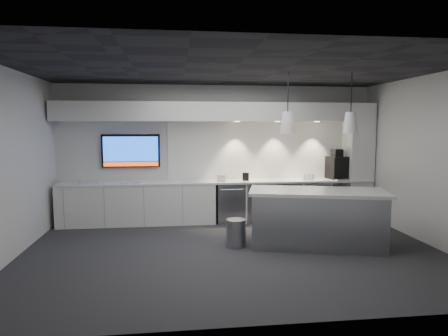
{
  "coord_description": "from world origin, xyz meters",
  "views": [
    {
      "loc": [
        -0.96,
        -6.43,
        2.09
      ],
      "look_at": [
        -0.02,
        1.1,
        1.3
      ],
      "focal_mm": 32.0,
      "sensor_mm": 36.0,
      "label": 1
    }
  ],
  "objects": [
    {
      "name": "coffee_machine",
      "position": [
        2.7,
        2.2,
        1.18
      ],
      "size": [
        0.43,
        0.58,
        0.68
      ],
      "rotation": [
        0.0,
        0.0,
        0.15
      ],
      "color": "black",
      "rests_on": "back_counter"
    },
    {
      "name": "floor",
      "position": [
        0.0,
        0.0,
        0.0
      ],
      "size": [
        7.0,
        7.0,
        0.0
      ],
      "primitive_type": "plane",
      "color": "#2B2B2D",
      "rests_on": "ground"
    },
    {
      "name": "ceiling",
      "position": [
        0.0,
        0.0,
        3.0
      ],
      "size": [
        7.0,
        7.0,
        0.0
      ],
      "primitive_type": "plane",
      "rotation": [
        3.14,
        0.0,
        0.0
      ],
      "color": "black",
      "rests_on": "wall_back"
    },
    {
      "name": "fridge_unit_d",
      "position": [
        2.14,
        2.17,
        0.42
      ],
      "size": [
        0.6,
        0.61,
        0.85
      ],
      "primitive_type": "cube",
      "color": "gray",
      "rests_on": "floor"
    },
    {
      "name": "fridge_unit_b",
      "position": [
        0.88,
        2.17,
        0.42
      ],
      "size": [
        0.6,
        0.61,
        0.85
      ],
      "primitive_type": "cube",
      "color": "gray",
      "rests_on": "floor"
    },
    {
      "name": "pendant_left",
      "position": [
        0.94,
        0.14,
        2.15
      ],
      "size": [
        0.26,
        0.26,
        1.07
      ],
      "color": "white",
      "rests_on": "ceiling"
    },
    {
      "name": "cup_cluster",
      "position": [
        1.99,
        2.12,
        0.97
      ],
      "size": [
        0.26,
        0.16,
        0.14
      ],
      "primitive_type": null,
      "color": "white",
      "rests_on": "back_counter"
    },
    {
      "name": "wall_tv",
      "position": [
        -1.9,
        2.45,
        1.56
      ],
      "size": [
        1.25,
        0.07,
        0.72
      ],
      "color": "black",
      "rests_on": "wall_back"
    },
    {
      "name": "sign_white",
      "position": [
        0.04,
        2.05,
        0.97
      ],
      "size": [
        0.18,
        0.04,
        0.14
      ],
      "primitive_type": "cube",
      "rotation": [
        0.0,
        0.0,
        -0.08
      ],
      "color": "silver",
      "rests_on": "back_counter"
    },
    {
      "name": "sign_black",
      "position": [
        0.59,
        2.12,
        0.99
      ],
      "size": [
        0.14,
        0.06,
        0.18
      ],
      "primitive_type": "cube",
      "rotation": [
        0.0,
        0.0,
        -0.32
      ],
      "color": "black",
      "rests_on": "back_counter"
    },
    {
      "name": "tray_c",
      "position": [
        -2.02,
        2.15,
        0.91
      ],
      "size": [
        0.18,
        0.18,
        0.02
      ],
      "primitive_type": "cube",
      "rotation": [
        0.0,
        0.0,
        0.14
      ],
      "color": "#BDBDBD",
      "rests_on": "back_counter"
    },
    {
      "name": "fridge_unit_c",
      "position": [
        1.51,
        2.17,
        0.42
      ],
      "size": [
        0.6,
        0.61,
        0.85
      ],
      "primitive_type": "cube",
      "color": "gray",
      "rests_on": "floor"
    },
    {
      "name": "wall_back",
      "position": [
        0.0,
        2.5,
        1.5
      ],
      "size": [
        7.0,
        0.0,
        7.0
      ],
      "primitive_type": "plane",
      "rotation": [
        1.57,
        0.0,
        0.0
      ],
      "color": "silver",
      "rests_on": "floor"
    },
    {
      "name": "wall_front",
      "position": [
        0.0,
        -2.5,
        1.5
      ],
      "size": [
        7.0,
        0.0,
        7.0
      ],
      "primitive_type": "plane",
      "rotation": [
        -1.57,
        0.0,
        0.0
      ],
      "color": "silver",
      "rests_on": "floor"
    },
    {
      "name": "tray_d",
      "position": [
        -1.75,
        2.13,
        0.91
      ],
      "size": [
        0.17,
        0.17,
        0.02
      ],
      "primitive_type": "cube",
      "rotation": [
        0.0,
        0.0,
        -0.08
      ],
      "color": "#BDBDBD",
      "rests_on": "back_counter"
    },
    {
      "name": "wall_left",
      "position": [
        -3.5,
        0.0,
        1.5
      ],
      "size": [
        0.0,
        7.0,
        7.0
      ],
      "primitive_type": "plane",
      "rotation": [
        1.57,
        0.0,
        1.57
      ],
      "color": "silver",
      "rests_on": "floor"
    },
    {
      "name": "tray_b",
      "position": [
        -2.51,
        2.13,
        0.91
      ],
      "size": [
        0.19,
        0.19,
        0.02
      ],
      "primitive_type": "cube",
      "rotation": [
        0.0,
        0.0,
        0.23
      ],
      "color": "#BDBDBD",
      "rests_on": "back_counter"
    },
    {
      "name": "back_counter",
      "position": [
        0.0,
        2.17,
        0.88
      ],
      "size": [
        6.8,
        0.65,
        0.04
      ],
      "primitive_type": "cube",
      "color": "silver",
      "rests_on": "left_base_cabinets"
    },
    {
      "name": "backsplash",
      "position": [
        1.2,
        2.48,
        1.55
      ],
      "size": [
        4.6,
        0.03,
        1.3
      ],
      "primitive_type": "cube",
      "color": "white",
      "rests_on": "wall_back"
    },
    {
      "name": "fridge_unit_a",
      "position": [
        0.25,
        2.17,
        0.42
      ],
      "size": [
        0.6,
        0.61,
        0.85
      ],
      "primitive_type": "cube",
      "color": "gray",
      "rests_on": "floor"
    },
    {
      "name": "bin",
      "position": [
        0.09,
        0.29,
        0.24
      ],
      "size": [
        0.43,
        0.43,
        0.48
      ],
      "primitive_type": "cylinder",
      "rotation": [
        0.0,
        0.0,
        0.29
      ],
      "color": "gray",
      "rests_on": "floor"
    },
    {
      "name": "island",
      "position": [
        1.5,
        0.14,
        0.5
      ],
      "size": [
        2.51,
        1.55,
        0.99
      ],
      "rotation": [
        0.0,
        0.0,
        -0.25
      ],
      "color": "gray",
      "rests_on": "floor"
    },
    {
      "name": "column",
      "position": [
        3.2,
        2.2,
        1.3
      ],
      "size": [
        0.55,
        0.55,
        2.6
      ],
      "primitive_type": "cube",
      "color": "white",
      "rests_on": "floor"
    },
    {
      "name": "left_base_cabinets",
      "position": [
        -1.75,
        2.17,
        0.43
      ],
      "size": [
        3.3,
        0.63,
        0.86
      ],
      "primitive_type": "cube",
      "color": "white",
      "rests_on": "floor"
    },
    {
      "name": "wall_right",
      "position": [
        3.5,
        0.0,
        1.5
      ],
      "size": [
        0.0,
        7.0,
        7.0
      ],
      "primitive_type": "plane",
      "rotation": [
        1.57,
        0.0,
        -1.57
      ],
      "color": "silver",
      "rests_on": "floor"
    },
    {
      "name": "soffit",
      "position": [
        0.0,
        2.2,
        2.4
      ],
      "size": [
        6.9,
        0.6,
        0.4
      ],
      "primitive_type": "cube",
      "color": "white",
      "rests_on": "wall_back"
    },
    {
      "name": "pendant_right",
      "position": [
        2.05,
        0.14,
        2.15
      ],
      "size": [
        0.26,
        0.26,
        1.07
      ],
      "color": "white",
      "rests_on": "ceiling"
    },
    {
      "name": "tray_a",
      "position": [
        -2.86,
        2.15,
        0.91
      ],
      "size": [
        0.2,
        0.2,
        0.02
      ],
      "primitive_type": "cube",
      "rotation": [
        0.0,
        0.0,
        0.35
      ],
      "color": "#BDBDBD",
      "rests_on": "back_counter"
    }
  ]
}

